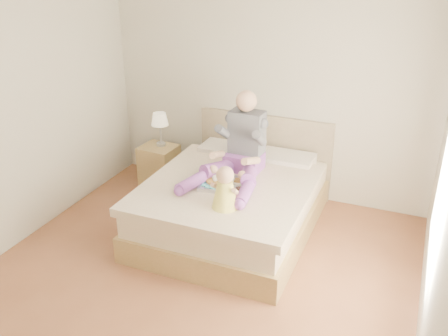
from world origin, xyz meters
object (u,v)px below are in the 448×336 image
at_px(adult, 239,151).
at_px(tray, 225,182).
at_px(bed, 235,201).
at_px(baby, 226,191).
at_px(nightstand, 159,166).

xyz_separation_m(adult, tray, (-0.03, -0.32, -0.24)).
bearing_deg(adult, tray, -93.00).
bearing_deg(bed, baby, -76.56).
xyz_separation_m(bed, baby, (0.16, -0.66, 0.46)).
relative_size(bed, adult, 1.95).
bearing_deg(bed, tray, -95.74).
bearing_deg(nightstand, bed, -20.31).
height_order(nightstand, adult, adult).
distance_m(bed, tray, 0.40).
relative_size(adult, tray, 1.97).
distance_m(adult, baby, 0.76).
xyz_separation_m(nightstand, baby, (1.45, -1.25, 0.51)).
relative_size(nightstand, baby, 1.27).
bearing_deg(nightstand, tray, -28.64).
bearing_deg(baby, tray, 120.02).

